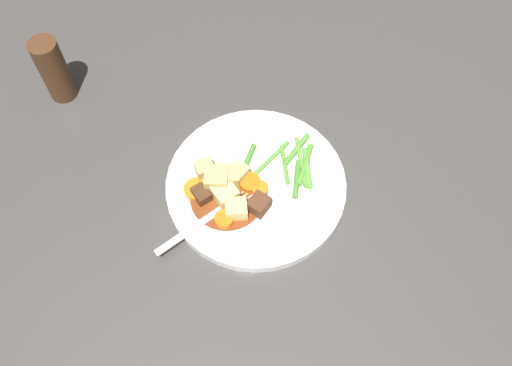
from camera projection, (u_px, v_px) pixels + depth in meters
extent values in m
plane|color=#423F3D|center=(256.00, 188.00, 0.83)|extent=(3.00, 3.00, 0.00)
cylinder|color=white|center=(256.00, 186.00, 0.82)|extent=(0.26, 0.26, 0.02)
cylinder|color=brown|center=(227.00, 197.00, 0.80)|extent=(0.11, 0.11, 0.00)
cylinder|color=orange|center=(250.00, 183.00, 0.81)|extent=(0.03, 0.03, 0.01)
cylinder|color=orange|center=(258.00, 190.00, 0.80)|extent=(0.03, 0.03, 0.01)
cylinder|color=orange|center=(216.00, 173.00, 0.81)|extent=(0.03, 0.03, 0.01)
cylinder|color=orange|center=(224.00, 220.00, 0.78)|extent=(0.03, 0.03, 0.01)
cylinder|color=orange|center=(196.00, 189.00, 0.80)|extent=(0.05, 0.05, 0.01)
cube|color=#E5CC7A|center=(236.00, 209.00, 0.78)|extent=(0.04, 0.03, 0.03)
cube|color=#E5CC7A|center=(237.00, 172.00, 0.81)|extent=(0.04, 0.04, 0.02)
cube|color=#DBBC6B|center=(217.00, 180.00, 0.80)|extent=(0.04, 0.04, 0.03)
cube|color=#DBBC6B|center=(205.00, 170.00, 0.81)|extent=(0.03, 0.02, 0.03)
cube|color=#E5CC7A|center=(225.00, 194.00, 0.79)|extent=(0.04, 0.04, 0.02)
cube|color=#DBBC6B|center=(228.00, 177.00, 0.80)|extent=(0.04, 0.04, 0.03)
cube|color=#56331E|center=(259.00, 205.00, 0.78)|extent=(0.04, 0.04, 0.02)
cube|color=#4C2B19|center=(201.00, 195.00, 0.79)|extent=(0.03, 0.03, 0.02)
cylinder|color=#599E38|center=(307.00, 169.00, 0.82)|extent=(0.04, 0.06, 0.01)
cylinder|color=#66AD42|center=(307.00, 168.00, 0.82)|extent=(0.03, 0.07, 0.01)
cylinder|color=#4C8E33|center=(297.00, 179.00, 0.81)|extent=(0.04, 0.06, 0.01)
cylinder|color=#599E38|center=(305.00, 164.00, 0.82)|extent=(0.05, 0.06, 0.01)
cylinder|color=#66AD42|center=(301.00, 160.00, 0.83)|extent=(0.03, 0.08, 0.01)
cylinder|color=#4C8E33|center=(247.00, 162.00, 0.83)|extent=(0.05, 0.05, 0.01)
cylinder|color=#599E38|center=(296.00, 150.00, 0.84)|extent=(0.06, 0.04, 0.01)
cylinder|color=#599E38|center=(285.00, 165.00, 0.83)|extent=(0.02, 0.07, 0.01)
cylinder|color=#599E38|center=(272.00, 158.00, 0.83)|extent=(0.07, 0.04, 0.01)
cube|color=silver|center=(190.00, 230.00, 0.77)|extent=(0.11, 0.04, 0.00)
cube|color=silver|center=(229.00, 204.00, 0.79)|extent=(0.02, 0.03, 0.00)
cylinder|color=silver|center=(250.00, 197.00, 0.80)|extent=(0.04, 0.01, 0.00)
cylinder|color=silver|center=(247.00, 194.00, 0.80)|extent=(0.04, 0.01, 0.00)
cylinder|color=silver|center=(244.00, 191.00, 0.80)|extent=(0.04, 0.01, 0.00)
cylinder|color=silver|center=(242.00, 188.00, 0.81)|extent=(0.04, 0.01, 0.00)
cylinder|color=#4C2D19|center=(54.00, 70.00, 0.86)|extent=(0.04, 0.04, 0.12)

